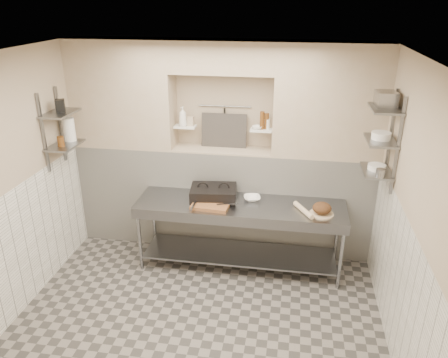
% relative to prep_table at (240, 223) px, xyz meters
% --- Properties ---
extents(floor, '(4.00, 3.90, 0.10)m').
position_rel_prep_table_xyz_m(floor, '(-0.31, -1.18, -0.69)').
color(floor, slate).
rests_on(floor, ground).
extents(ceiling, '(4.00, 3.90, 0.10)m').
position_rel_prep_table_xyz_m(ceiling, '(-0.31, -1.18, 2.21)').
color(ceiling, silver).
rests_on(ceiling, ground).
extents(wall_right, '(0.10, 3.90, 2.80)m').
position_rel_prep_table_xyz_m(wall_right, '(1.74, -1.18, 0.76)').
color(wall_right, tan).
rests_on(wall_right, ground).
extents(wall_back, '(4.00, 0.10, 2.80)m').
position_rel_prep_table_xyz_m(wall_back, '(-0.31, 0.82, 0.76)').
color(wall_back, tan).
rests_on(wall_back, ground).
extents(backwall_lower, '(4.00, 0.40, 1.40)m').
position_rel_prep_table_xyz_m(backwall_lower, '(-0.31, 0.57, 0.06)').
color(backwall_lower, white).
rests_on(backwall_lower, floor).
extents(alcove_sill, '(1.30, 0.40, 0.02)m').
position_rel_prep_table_xyz_m(alcove_sill, '(-0.31, 0.57, 0.77)').
color(alcove_sill, tan).
rests_on(alcove_sill, backwall_lower).
extents(backwall_pillar_left, '(1.35, 0.40, 1.40)m').
position_rel_prep_table_xyz_m(backwall_pillar_left, '(-1.64, 0.57, 1.46)').
color(backwall_pillar_left, tan).
rests_on(backwall_pillar_left, backwall_lower).
extents(backwall_pillar_right, '(1.35, 0.40, 1.40)m').
position_rel_prep_table_xyz_m(backwall_pillar_right, '(1.01, 0.57, 1.46)').
color(backwall_pillar_right, tan).
rests_on(backwall_pillar_right, backwall_lower).
extents(backwall_header, '(1.30, 0.40, 0.40)m').
position_rel_prep_table_xyz_m(backwall_header, '(-0.31, 0.57, 1.96)').
color(backwall_header, tan).
rests_on(backwall_header, backwall_lower).
extents(wainscot_left, '(0.02, 3.90, 1.40)m').
position_rel_prep_table_xyz_m(wainscot_left, '(-2.30, -1.18, 0.06)').
color(wainscot_left, white).
rests_on(wainscot_left, floor).
extents(wainscot_right, '(0.02, 3.90, 1.40)m').
position_rel_prep_table_xyz_m(wainscot_right, '(1.68, -1.18, 0.06)').
color(wainscot_right, white).
rests_on(wainscot_right, floor).
extents(alcove_shelf_left, '(0.28, 0.16, 0.02)m').
position_rel_prep_table_xyz_m(alcove_shelf_left, '(-0.81, 0.57, 1.06)').
color(alcove_shelf_left, white).
rests_on(alcove_shelf_left, backwall_lower).
extents(alcove_shelf_right, '(0.28, 0.16, 0.02)m').
position_rel_prep_table_xyz_m(alcove_shelf_right, '(0.19, 0.57, 1.06)').
color(alcove_shelf_right, white).
rests_on(alcove_shelf_right, backwall_lower).
extents(utensil_rail, '(0.70, 0.02, 0.02)m').
position_rel_prep_table_xyz_m(utensil_rail, '(-0.31, 0.74, 1.31)').
color(utensil_rail, gray).
rests_on(utensil_rail, wall_back).
extents(hanging_steel, '(0.02, 0.02, 0.30)m').
position_rel_prep_table_xyz_m(hanging_steel, '(-0.31, 0.72, 1.14)').
color(hanging_steel, black).
rests_on(hanging_steel, utensil_rail).
extents(splash_panel, '(0.60, 0.08, 0.45)m').
position_rel_prep_table_xyz_m(splash_panel, '(-0.31, 0.67, 1.00)').
color(splash_panel, '#383330').
rests_on(splash_panel, alcove_sill).
extents(shelf_rail_left_a, '(0.03, 0.03, 0.95)m').
position_rel_prep_table_xyz_m(shelf_rail_left_a, '(-2.29, 0.07, 1.16)').
color(shelf_rail_left_a, slate).
rests_on(shelf_rail_left_a, wall_left).
extents(shelf_rail_left_b, '(0.03, 0.03, 0.95)m').
position_rel_prep_table_xyz_m(shelf_rail_left_b, '(-2.29, -0.33, 1.16)').
color(shelf_rail_left_b, slate).
rests_on(shelf_rail_left_b, wall_left).
extents(wall_shelf_left_lower, '(0.30, 0.50, 0.02)m').
position_rel_prep_table_xyz_m(wall_shelf_left_lower, '(-2.15, -0.13, 0.96)').
color(wall_shelf_left_lower, slate).
rests_on(wall_shelf_left_lower, wall_left).
extents(wall_shelf_left_upper, '(0.30, 0.50, 0.03)m').
position_rel_prep_table_xyz_m(wall_shelf_left_upper, '(-2.15, -0.13, 1.36)').
color(wall_shelf_left_upper, slate).
rests_on(wall_shelf_left_upper, wall_left).
extents(shelf_rail_right_a, '(0.03, 0.03, 1.05)m').
position_rel_prep_table_xyz_m(shelf_rail_right_a, '(1.66, 0.07, 1.21)').
color(shelf_rail_right_a, slate).
rests_on(shelf_rail_right_a, wall_right).
extents(shelf_rail_right_b, '(0.03, 0.03, 1.05)m').
position_rel_prep_table_xyz_m(shelf_rail_right_b, '(1.66, -0.33, 1.21)').
color(shelf_rail_right_b, slate).
rests_on(shelf_rail_right_b, wall_right).
extents(wall_shelf_right_lower, '(0.30, 0.50, 0.02)m').
position_rel_prep_table_xyz_m(wall_shelf_right_lower, '(1.53, -0.13, 0.86)').
color(wall_shelf_right_lower, slate).
rests_on(wall_shelf_right_lower, wall_right).
extents(wall_shelf_right_mid, '(0.30, 0.50, 0.02)m').
position_rel_prep_table_xyz_m(wall_shelf_right_mid, '(1.53, -0.13, 1.21)').
color(wall_shelf_right_mid, slate).
rests_on(wall_shelf_right_mid, wall_right).
extents(wall_shelf_right_upper, '(0.30, 0.50, 0.03)m').
position_rel_prep_table_xyz_m(wall_shelf_right_upper, '(1.53, -0.13, 1.56)').
color(wall_shelf_right_upper, slate).
rests_on(wall_shelf_right_upper, wall_right).
extents(prep_table, '(2.60, 0.70, 0.90)m').
position_rel_prep_table_xyz_m(prep_table, '(0.00, 0.00, 0.00)').
color(prep_table, gray).
rests_on(prep_table, floor).
extents(panini_press, '(0.61, 0.48, 0.16)m').
position_rel_prep_table_xyz_m(panini_press, '(-0.36, 0.11, 0.34)').
color(panini_press, black).
rests_on(panini_press, prep_table).
extents(cutting_board, '(0.47, 0.35, 0.04)m').
position_rel_prep_table_xyz_m(cutting_board, '(-0.35, -0.11, 0.28)').
color(cutting_board, brown).
rests_on(cutting_board, prep_table).
extents(knife_blade, '(0.26, 0.11, 0.01)m').
position_rel_prep_table_xyz_m(knife_blade, '(-0.14, -0.10, 0.31)').
color(knife_blade, gray).
rests_on(knife_blade, cutting_board).
extents(tongs, '(0.03, 0.28, 0.03)m').
position_rel_prep_table_xyz_m(tongs, '(-0.54, -0.21, 0.32)').
color(tongs, gray).
rests_on(tongs, cutting_board).
extents(mixing_bowl, '(0.25, 0.25, 0.05)m').
position_rel_prep_table_xyz_m(mixing_bowl, '(0.13, 0.15, 0.28)').
color(mixing_bowl, white).
rests_on(mixing_bowl, prep_table).
extents(rolling_pin, '(0.25, 0.38, 0.06)m').
position_rel_prep_table_xyz_m(rolling_pin, '(0.77, -0.09, 0.29)').
color(rolling_pin, beige).
rests_on(rolling_pin, prep_table).
extents(bread_board, '(0.29, 0.29, 0.02)m').
position_rel_prep_table_xyz_m(bread_board, '(0.98, -0.11, 0.27)').
color(bread_board, beige).
rests_on(bread_board, prep_table).
extents(bread_loaf, '(0.22, 0.22, 0.13)m').
position_rel_prep_table_xyz_m(bread_loaf, '(0.98, -0.11, 0.34)').
color(bread_loaf, '#4C2D19').
rests_on(bread_loaf, bread_board).
extents(bottle_soap, '(0.12, 0.13, 0.26)m').
position_rel_prep_table_xyz_m(bottle_soap, '(-0.83, 0.53, 1.20)').
color(bottle_soap, white).
rests_on(bottle_soap, alcove_shelf_left).
extents(jar_alcove, '(0.08, 0.08, 0.12)m').
position_rel_prep_table_xyz_m(jar_alcove, '(-0.74, 0.58, 1.13)').
color(jar_alcove, tan).
rests_on(jar_alcove, alcove_shelf_left).
extents(bowl_alcove, '(0.15, 0.15, 0.04)m').
position_rel_prep_table_xyz_m(bowl_alcove, '(0.13, 0.56, 1.09)').
color(bowl_alcove, white).
rests_on(bowl_alcove, alcove_shelf_right).
extents(condiment_a, '(0.06, 0.06, 0.20)m').
position_rel_prep_table_xyz_m(condiment_a, '(0.25, 0.59, 1.17)').
color(condiment_a, '#5A3212').
rests_on(condiment_a, alcove_shelf_right).
extents(condiment_b, '(0.06, 0.06, 0.23)m').
position_rel_prep_table_xyz_m(condiment_b, '(0.19, 0.57, 1.18)').
color(condiment_b, '#5A3212').
rests_on(condiment_b, alcove_shelf_right).
extents(condiment_c, '(0.07, 0.07, 0.13)m').
position_rel_prep_table_xyz_m(condiment_c, '(0.25, 0.60, 1.13)').
color(condiment_c, white).
rests_on(condiment_c, alcove_shelf_right).
extents(jug_left, '(0.14, 0.14, 0.29)m').
position_rel_prep_table_xyz_m(jug_left, '(-2.15, 0.02, 1.11)').
color(jug_left, white).
rests_on(jug_left, wall_shelf_left_lower).
extents(jar_left, '(0.08, 0.08, 0.12)m').
position_rel_prep_table_xyz_m(jar_left, '(-2.15, -0.21, 1.03)').
color(jar_left, '#5A3212').
rests_on(jar_left, wall_shelf_left_lower).
extents(box_left_upper, '(0.14, 0.14, 0.15)m').
position_rel_prep_table_xyz_m(box_left_upper, '(-2.15, -0.11, 1.44)').
color(box_left_upper, black).
rests_on(box_left_upper, wall_shelf_left_upper).
extents(bowl_right, '(0.20, 0.20, 0.06)m').
position_rel_prep_table_xyz_m(bowl_right, '(1.53, -0.13, 0.90)').
color(bowl_right, white).
rests_on(bowl_right, wall_shelf_right_lower).
extents(canister_right, '(0.10, 0.10, 0.10)m').
position_rel_prep_table_xyz_m(canister_right, '(1.53, -0.35, 0.92)').
color(canister_right, gray).
rests_on(canister_right, wall_shelf_right_lower).
extents(bowl_right_mid, '(0.21, 0.21, 0.08)m').
position_rel_prep_table_xyz_m(bowl_right_mid, '(1.53, -0.11, 1.26)').
color(bowl_right_mid, white).
rests_on(bowl_right_mid, wall_shelf_right_mid).
extents(basket_right, '(0.22, 0.26, 0.16)m').
position_rel_prep_table_xyz_m(basket_right, '(1.53, -0.08, 1.65)').
color(basket_right, gray).
rests_on(basket_right, wall_shelf_right_upper).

